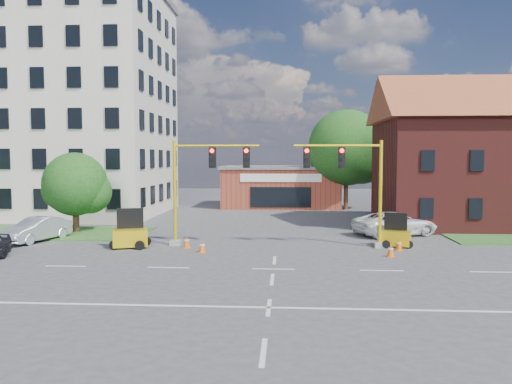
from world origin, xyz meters
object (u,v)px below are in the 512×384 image
signal_mast_west (202,179)px  trailer_west (130,236)px  signal_mast_east (352,180)px  pickup_white (395,224)px  trailer_east (395,237)px

signal_mast_west → trailer_west: 5.28m
signal_mast_east → pickup_white: 6.60m
signal_mast_west → signal_mast_east: same height
pickup_white → trailer_west: bearing=87.7°
signal_mast_west → trailer_east: size_ratio=3.19×
signal_mast_east → trailer_west: signal_mast_east is taller
trailer_west → pickup_white: size_ratio=0.39×
trailer_west → trailer_east: bearing=-12.0°
signal_mast_west → trailer_east: (11.32, 0.33, -3.33)m
trailer_east → pickup_white: 4.38m
signal_mast_east → trailer_west: 13.20m
trailer_east → pickup_white: bearing=97.1°
signal_mast_west → pickup_white: size_ratio=1.10×
trailer_east → pickup_white: size_ratio=0.34×
trailer_west → pickup_white: trailer_west is taller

